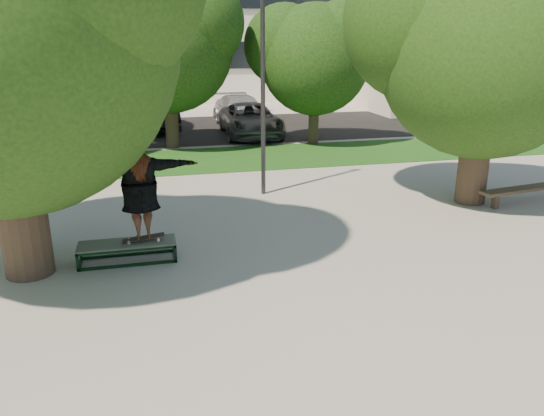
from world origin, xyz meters
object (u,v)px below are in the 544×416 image
object	(u,v)px
lamppost	(263,75)
car_silver_a	(84,120)
car_silver_b	(241,112)
grind_box	(128,252)
bystander	(25,205)
tree_right	(484,35)
car_grey	(251,120)
bench	(528,189)
car_dark	(159,113)

from	to	relation	value
lamppost	car_silver_a	bearing A→B (deg)	118.65
car_silver_b	grind_box	bearing A→B (deg)	-112.54
grind_box	car_silver_b	size ratio (longest dim) A/B	0.36
car_silver_a	bystander	bearing A→B (deg)	-94.09
tree_right	grind_box	world-z (taller)	tree_right
car_grey	car_silver_b	distance (m)	2.49
bench	car_silver_b	world-z (taller)	car_silver_b
car_silver_a	car_silver_b	xyz separation A→B (m)	(6.93, 1.25, -0.03)
car_silver_a	car_dark	bearing A→B (deg)	21.29
grind_box	car_grey	xyz separation A→B (m)	(4.92, 12.62, 0.50)
car_grey	bystander	bearing A→B (deg)	-118.78
tree_right	car_dark	size ratio (longest dim) A/B	1.41
grind_box	bystander	xyz separation A→B (m)	(-1.91, 1.08, 0.73)
bench	car_grey	xyz separation A→B (m)	(-4.94, 11.22, 0.32)
grind_box	car_silver_b	world-z (taller)	car_silver_b
bystander	tree_right	bearing A→B (deg)	-4.53
tree_right	grind_box	bearing A→B (deg)	-167.04
grind_box	lamppost	bearing A→B (deg)	47.74
lamppost	bench	distance (m)	7.36
car_silver_a	car_grey	bearing A→B (deg)	-14.53
car_grey	car_silver_b	xyz separation A→B (m)	(0.05, 2.49, 0.03)
car_grey	lamppost	bearing A→B (deg)	-97.37
car_dark	car_grey	world-z (taller)	car_dark
lamppost	car_grey	bearing A→B (deg)	80.83
tree_right	grind_box	xyz separation A→B (m)	(-8.42, -1.94, -3.90)
car_dark	lamppost	bearing A→B (deg)	-80.22
bystander	car_silver_a	xyz separation A→B (m)	(-0.06, 12.78, -0.16)
lamppost	car_silver_a	distance (m)	11.65
tree_right	grind_box	distance (m)	9.48
bystander	bench	bearing A→B (deg)	-7.73
tree_right	bench	size ratio (longest dim) A/B	2.25
car_silver_a	car_silver_b	bearing A→B (deg)	5.89
bench	car_grey	bearing A→B (deg)	104.77
bystander	car_silver_b	xyz separation A→B (m)	(6.88, 14.03, -0.20)
bystander	car_grey	size ratio (longest dim) A/B	0.37
tree_right	bench	bearing A→B (deg)	-20.58
car_dark	grind_box	bearing A→B (deg)	-96.04
car_dark	car_silver_b	distance (m)	3.82
car_silver_a	grind_box	bearing A→B (deg)	-86.28
car_silver_a	lamppost	bearing A→B (deg)	-65.70
grind_box	bench	bearing A→B (deg)	8.07
bench	car_silver_b	distance (m)	14.56
tree_right	bench	xyz separation A→B (m)	(1.44, -0.54, -3.73)
lamppost	car_dark	size ratio (longest dim) A/B	1.33
bystander	car_dark	bearing A→B (deg)	68.59
grind_box	car_silver_b	xyz separation A→B (m)	(4.97, 15.11, 0.53)
car_dark	bench	bearing A→B (deg)	-59.80
lamppost	grind_box	size ratio (longest dim) A/B	3.39
bench	car_silver_a	world-z (taller)	car_silver_a
tree_right	bystander	bearing A→B (deg)	-175.23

